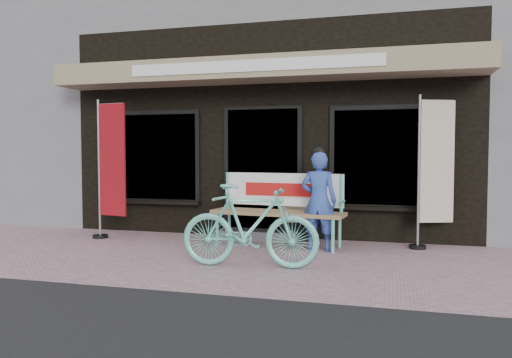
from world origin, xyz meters
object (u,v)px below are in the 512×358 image
(bench, at_px, (280,203))
(nobori_cream, at_px, (434,170))
(bicycle, at_px, (250,226))
(menu_stand, at_px, (295,210))
(nobori_red, at_px, (110,167))
(person, at_px, (319,199))

(bench, distance_m, nobori_cream, 2.34)
(bicycle, bearing_deg, menu_stand, -9.78)
(bench, height_order, nobori_red, nobori_red)
(nobori_red, xyz_separation_m, nobori_cream, (5.06, 0.53, -0.01))
(bicycle, distance_m, nobori_red, 3.17)
(nobori_red, bearing_deg, menu_stand, 22.50)
(person, distance_m, bicycle, 1.50)
(bicycle, relative_size, nobori_red, 0.75)
(menu_stand, bearing_deg, person, -70.88)
(nobori_red, relative_size, menu_stand, 2.34)
(bench, xyz_separation_m, menu_stand, (0.15, 0.45, -0.14))
(bench, height_order, menu_stand, bench)
(person, distance_m, menu_stand, 0.90)
(bicycle, bearing_deg, bench, -5.84)
(bench, distance_m, bicycle, 1.58)
(person, bearing_deg, menu_stand, 128.36)
(menu_stand, bearing_deg, bicycle, -110.55)
(person, relative_size, nobori_red, 0.67)
(nobori_red, bearing_deg, bicycle, -16.28)
(nobori_red, bearing_deg, person, 9.10)
(person, xyz_separation_m, bicycle, (-0.67, -1.32, -0.24))
(bench, relative_size, bicycle, 1.21)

